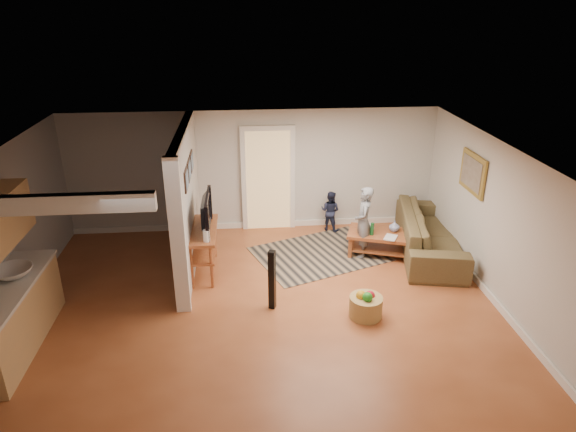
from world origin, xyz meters
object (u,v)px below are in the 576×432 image
object	(u,v)px
toddler	(330,230)
toy_basket	(366,305)
coffee_table	(381,237)
child	(361,255)
speaker_left	(272,280)
speaker_right	(209,221)
tv_console	(203,233)
sofa	(428,251)

from	to	relation	value
toddler	toy_basket	bearing A→B (deg)	123.32
coffee_table	child	size ratio (longest dim) A/B	0.98
speaker_left	toy_basket	xyz separation A→B (m)	(1.41, -0.36, -0.31)
speaker_right	coffee_table	bearing A→B (deg)	-32.61
speaker_right	toy_basket	bearing A→B (deg)	-68.31
speaker_left	child	distance (m)	2.49
tv_console	toddler	distance (m)	3.06
coffee_table	speaker_right	bearing A→B (deg)	169.02
sofa	speaker_right	xyz separation A→B (m)	(-4.20, 0.60, 0.54)
sofa	toy_basket	world-z (taller)	toy_basket
speaker_left	child	size ratio (longest dim) A/B	0.73
speaker_left	speaker_right	xyz separation A→B (m)	(-1.08, 2.27, 0.05)
sofa	tv_console	size ratio (longest dim) A/B	2.02
coffee_table	speaker_left	xyz separation A→B (m)	(-2.16, -1.65, 0.14)
coffee_table	speaker_right	size ratio (longest dim) A/B	1.23
speaker_left	speaker_right	bearing A→B (deg)	137.37
child	toddler	world-z (taller)	child
child	sofa	bearing A→B (deg)	103.14
coffee_table	toy_basket	size ratio (longest dim) A/B	2.64
toy_basket	child	distance (m)	2.05
tv_console	speaker_left	xyz separation A→B (m)	(1.12, -1.27, -0.26)
toy_basket	toddler	distance (m)	3.21
sofa	child	world-z (taller)	child
toddler	coffee_table	bearing A→B (deg)	155.66
sofa	coffee_table	size ratio (longest dim) A/B	2.00
speaker_right	child	distance (m)	3.00
speaker_right	sofa	bearing A→B (deg)	-29.71
coffee_table	speaker_left	distance (m)	2.72
toddler	child	bearing A→B (deg)	141.96
sofa	tv_console	world-z (taller)	tv_console
speaker_right	child	xyz separation A→B (m)	(2.88, -0.63, -0.54)
tv_console	toddler	xyz separation A→B (m)	(2.51, 1.58, -0.76)
coffee_table	speaker_left	world-z (taller)	speaker_left
speaker_left	toddler	bearing A→B (deg)	85.98
speaker_right	child	size ratio (longest dim) A/B	0.80
tv_console	coffee_table	bearing A→B (deg)	6.75
tv_console	child	xyz separation A→B (m)	(2.92, 0.38, -0.76)
speaker_right	toddler	bearing A→B (deg)	-8.64
sofa	coffee_table	distance (m)	1.03
speaker_left	sofa	bearing A→B (deg)	50.29
speaker_left	child	bearing A→B (deg)	64.35
speaker_left	child	world-z (taller)	speaker_left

